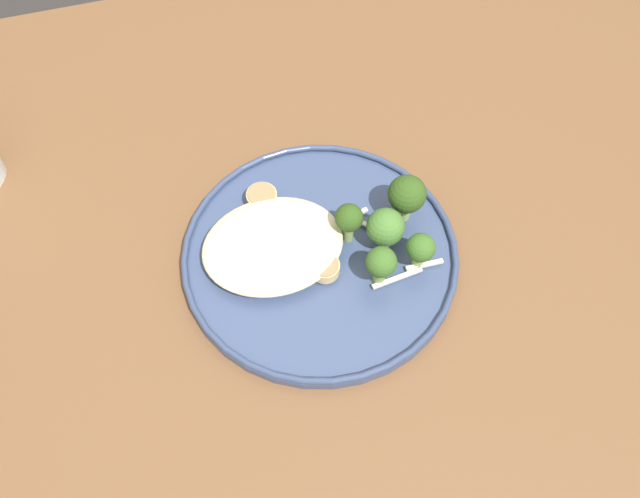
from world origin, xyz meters
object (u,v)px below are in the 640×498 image
object	(u,v)px
broccoli_floret_small_sprig	(385,227)
broccoli_floret_rear_charred	(349,219)
seared_scallop_half_hidden	(325,268)
seared_scallop_rear_pale	(254,230)
broccoli_floret_beside_noodles	(381,263)
broccoli_floret_split_head	(407,195)
broccoli_floret_front_edge	(421,249)
seared_scallop_left_edge	(274,246)
dinner_plate	(320,255)
seared_scallop_right_edge	(262,198)

from	to	relation	value
broccoli_floret_small_sprig	broccoli_floret_rear_charred	world-z (taller)	same
seared_scallop_half_hidden	seared_scallop_rear_pale	bearing A→B (deg)	132.50
seared_scallop_half_hidden	broccoli_floret_rear_charred	bearing A→B (deg)	44.32
broccoli_floret_small_sprig	broccoli_floret_beside_noodles	xyz separation A→B (m)	(-0.02, -0.04, 0.00)
broccoli_floret_split_head	broccoli_floret_front_edge	xyz separation A→B (m)	(-0.01, -0.06, -0.01)
broccoli_floret_front_edge	broccoli_floret_beside_noodles	bearing A→B (deg)	-170.92
seared_scallop_left_edge	dinner_plate	bearing A→B (deg)	-18.41
seared_scallop_rear_pale	seared_scallop_left_edge	bearing A→B (deg)	-59.62
broccoli_floret_split_head	broccoli_floret_front_edge	distance (m)	0.06
dinner_plate	broccoli_floret_split_head	xyz separation A→B (m)	(0.10, 0.02, 0.04)
seared_scallop_rear_pale	seared_scallop_left_edge	xyz separation A→B (m)	(0.02, -0.03, 0.00)
dinner_plate	broccoli_floret_front_edge	size ratio (longest dim) A/B	5.94
seared_scallop_half_hidden	broccoli_floret_rear_charred	world-z (taller)	broccoli_floret_rear_charred
dinner_plate	seared_scallop_right_edge	xyz separation A→B (m)	(-0.04, 0.08, 0.01)
seared_scallop_left_edge	broccoli_floret_small_sprig	xyz separation A→B (m)	(0.11, -0.02, 0.02)
broccoli_floret_small_sprig	broccoli_floret_beside_noodles	bearing A→B (deg)	-114.73
broccoli_floret_rear_charred	broccoli_floret_beside_noodles	bearing A→B (deg)	-75.66
broccoli_floret_split_head	broccoli_floret_small_sprig	xyz separation A→B (m)	(-0.03, -0.03, -0.01)
dinner_plate	seared_scallop_right_edge	distance (m)	0.09
dinner_plate	broccoli_floret_beside_noodles	distance (m)	0.08
broccoli_floret_small_sprig	seared_scallop_right_edge	bearing A→B (deg)	142.26
seared_scallop_half_hidden	broccoli_floret_beside_noodles	bearing A→B (deg)	-25.29
dinner_plate	seared_scallop_rear_pale	world-z (taller)	seared_scallop_rear_pale
dinner_plate	broccoli_floret_front_edge	bearing A→B (deg)	-23.39
seared_scallop_rear_pale	broccoli_floret_beside_noodles	distance (m)	0.14
seared_scallop_rear_pale	broccoli_floret_small_sprig	world-z (taller)	broccoli_floret_small_sprig
dinner_plate	seared_scallop_rear_pale	size ratio (longest dim) A/B	13.04
broccoli_floret_small_sprig	broccoli_floret_beside_noodles	world-z (taller)	same
broccoli_floret_split_head	broccoli_floret_front_edge	bearing A→B (deg)	-96.16
broccoli_floret_split_head	broccoli_floret_small_sprig	distance (m)	0.04
seared_scallop_left_edge	broccoli_floret_front_edge	size ratio (longest dim) A/B	0.67
broccoli_floret_front_edge	broccoli_floret_rear_charred	size ratio (longest dim) A/B	0.91
dinner_plate	broccoli_floret_rear_charred	world-z (taller)	broccoli_floret_rear_charred
broccoli_floret_front_edge	dinner_plate	bearing A→B (deg)	156.61
seared_scallop_left_edge	broccoli_floret_rear_charred	distance (m)	0.08
seared_scallop_left_edge	broccoli_floret_small_sprig	size ratio (longest dim) A/B	0.61
broccoli_floret_beside_noodles	broccoli_floret_small_sprig	bearing A→B (deg)	65.27
broccoli_floret_split_head	seared_scallop_rear_pale	bearing A→B (deg)	172.85
seared_scallop_right_edge	broccoli_floret_split_head	size ratio (longest dim) A/B	0.54
seared_scallop_rear_pale	seared_scallop_left_edge	size ratio (longest dim) A/B	0.68
dinner_plate	broccoli_floret_split_head	distance (m)	0.11
seared_scallop_left_edge	broccoli_floret_split_head	xyz separation A→B (m)	(0.15, 0.01, 0.03)
broccoli_floret_front_edge	broccoli_floret_rear_charred	bearing A→B (deg)	139.17
broccoli_floret_split_head	broccoli_floret_rear_charred	xyz separation A→B (m)	(-0.07, -0.01, -0.00)
broccoli_floret_small_sprig	broccoli_floret_front_edge	size ratio (longest dim) A/B	1.09
dinner_plate	broccoli_floret_beside_noodles	world-z (taller)	broccoli_floret_beside_noodles
seared_scallop_left_edge	broccoli_floret_front_edge	bearing A→B (deg)	-21.79
broccoli_floret_rear_charred	seared_scallop_left_edge	bearing A→B (deg)	176.96
seared_scallop_rear_pale	broccoli_floret_beside_noodles	bearing A→B (deg)	-38.89
broccoli_floret_front_edge	broccoli_floret_rear_charred	xyz separation A→B (m)	(-0.06, 0.05, 0.00)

